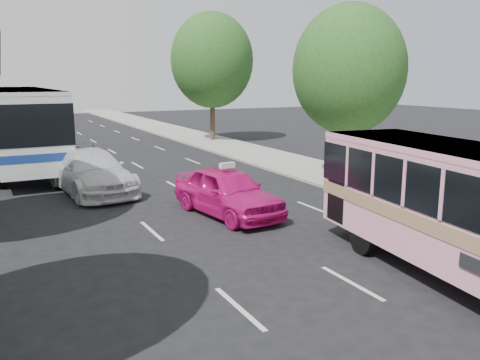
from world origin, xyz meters
TOP-DOWN VIEW (x-y plane):
  - ground at (0.00, 0.00)m, footprint 120.00×120.00m
  - sidewalk_right at (8.50, 20.00)m, footprint 4.00×90.00m
  - tree_right_near at (8.78, 7.94)m, footprint 5.10×5.10m
  - tree_right_far at (9.08, 23.94)m, footprint 6.00×6.00m
  - pink_taxi at (1.00, 4.65)m, footprint 2.59×5.06m
  - white_pickup at (-2.48, 10.39)m, footprint 3.12×6.25m
  - tour_coach_front at (-4.50, 17.75)m, footprint 3.16×13.73m
  - taxi_roof_sign at (1.00, 4.65)m, footprint 0.57×0.25m

SIDE VIEW (x-z plane):
  - ground at x=0.00m, z-range 0.00..0.00m
  - sidewalk_right at x=8.50m, z-range 0.00..0.12m
  - pink_taxi at x=1.00m, z-range 0.00..1.65m
  - white_pickup at x=-2.48m, z-range 0.00..1.74m
  - taxi_roof_sign at x=1.00m, z-range 1.65..1.83m
  - tour_coach_front at x=-4.50m, z-range 0.42..4.51m
  - tree_right_near at x=8.78m, z-range 1.23..9.18m
  - tree_right_far at x=9.08m, z-range 1.45..10.80m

